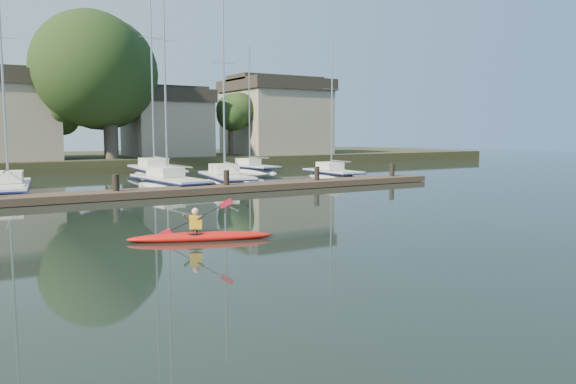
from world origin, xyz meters
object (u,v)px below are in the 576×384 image
sailboat_1 (9,199)px  sailboat_7 (251,174)px  sailboat_4 (333,180)px  kayak (200,235)px  sailboat_2 (169,190)px  dock (174,191)px  sailboat_6 (156,179)px  sailboat_3 (226,187)px

sailboat_1 → sailboat_7: sailboat_1 is taller
sailboat_4 → kayak: bearing=-133.0°
sailboat_2 → kayak: bearing=-111.6°
kayak → dock: bearing=93.7°
sailboat_6 → sailboat_4: bearing=-34.0°
sailboat_6 → sailboat_7: (8.42, 0.78, 0.03)m
kayak → sailboat_6: 25.80m
sailboat_3 → sailboat_6: (-1.87, 8.29, -0.01)m
sailboat_2 → sailboat_1: bearing=172.0°
sailboat_2 → sailboat_4: size_ratio=1.34×
sailboat_1 → sailboat_6: bearing=45.8°
sailboat_3 → sailboat_7: bearing=63.9°
sailboat_1 → sailboat_6: size_ratio=0.80×
sailboat_1 → sailboat_4: (20.96, 0.17, 0.01)m
dock → sailboat_7: sailboat_7 is taller
sailboat_4 → sailboat_2: bearing=-174.9°
dock → sailboat_4: (13.54, 4.66, -0.38)m
kayak → dock: size_ratio=0.13×
dock → sailboat_7: bearing=49.4°
sailboat_7 → sailboat_4: bearing=-84.6°
sailboat_3 → sailboat_7: sailboat_3 is taller
sailboat_4 → sailboat_1: bearing=-177.1°
kayak → dock: kayak is taller
sailboat_7 → sailboat_2: bearing=-145.6°
dock → sailboat_1: bearing=148.8°
sailboat_3 → sailboat_7: size_ratio=1.14×
dock → sailboat_1: size_ratio=2.43×
sailboat_1 → sailboat_2: sailboat_2 is taller
sailboat_3 → sailboat_4: 8.57m
kayak → sailboat_3: size_ratio=0.33×
sailboat_2 → sailboat_4: 12.40m
dock → sailboat_2: (1.16, 4.10, -0.39)m
sailboat_1 → sailboat_4: 20.96m
sailboat_6 → sailboat_2: bearing=-99.4°
sailboat_4 → sailboat_3: bearing=-175.5°
sailboat_2 → dock: bearing=-111.1°
sailboat_3 → kayak: bearing=-107.6°
kayak → sailboat_1: bearing=123.0°
sailboat_3 → sailboat_4: sailboat_3 is taller
kayak → sailboat_1: 17.17m
sailboat_1 → sailboat_6: 13.32m
sailboat_1 → sailboat_3: size_ratio=1.06×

